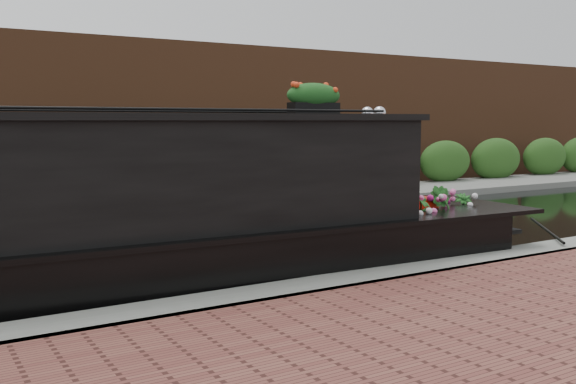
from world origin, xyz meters
TOP-DOWN VIEW (x-y plane):
  - ground at (0.00, 0.00)m, footprint 80.00×80.00m
  - near_bank_coping at (0.00, -3.30)m, footprint 40.00×0.60m
  - far_bank_path at (0.00, 4.20)m, footprint 40.00×2.40m
  - far_hedge at (0.00, 5.10)m, footprint 40.00×1.10m
  - far_brick_wall at (0.00, 7.20)m, footprint 40.00×1.00m
  - narrowboat at (-1.45, -1.91)m, footprint 11.38×2.53m
  - rope_fender at (4.56, -1.91)m, footprint 0.33×0.37m

SIDE VIEW (x-z plane):
  - ground at x=0.00m, z-range 0.00..0.00m
  - near_bank_coping at x=0.00m, z-range -0.25..0.25m
  - far_bank_path at x=0.00m, z-range -0.17..0.17m
  - far_hedge at x=0.00m, z-range -1.40..1.40m
  - far_brick_wall at x=0.00m, z-range -4.00..4.00m
  - rope_fender at x=4.56m, z-range 0.00..0.33m
  - narrowboat at x=-1.45m, z-range -0.54..2.12m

